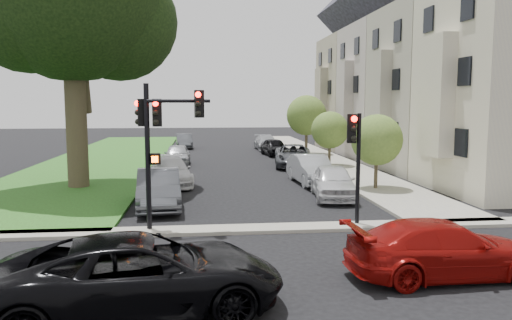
{
  "coord_description": "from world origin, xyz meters",
  "views": [
    {
      "loc": [
        -2.04,
        -13.98,
        4.21
      ],
      "look_at": [
        0.0,
        5.0,
        2.0
      ],
      "focal_mm": 35.0,
      "sensor_mm": 36.0,
      "label": 1
    }
  ],
  "objects": [
    {
      "name": "house_c",
      "position": [
        12.45,
        23.0,
        6.93
      ],
      "size": [
        7.7,
        7.55,
        15.97
      ],
      "color": "#A49D97",
      "rests_on": "ground"
    },
    {
      "name": "car_parked_1",
      "position": [
        3.55,
        11.17,
        0.75
      ],
      "size": [
        1.9,
        4.66,
        1.5
      ],
      "primitive_type": "imported",
      "rotation": [
        0.0,
        0.0,
        0.07
      ],
      "color": "#999BA0",
      "rests_on": "ground"
    },
    {
      "name": "small_tree_c",
      "position": [
        6.2,
        25.09,
        3.18
      ],
      "size": [
        3.19,
        3.19,
        4.78
      ],
      "color": "#3F372C",
      "rests_on": "ground"
    },
    {
      "name": "car_parked_0",
      "position": [
        3.66,
        7.21,
        0.74
      ],
      "size": [
        2.29,
        4.53,
        1.48
      ],
      "primitive_type": "imported",
      "rotation": [
        0.0,
        0.0,
        -0.13
      ],
      "color": "silver",
      "rests_on": "ground"
    },
    {
      "name": "car_cross_near",
      "position": [
        -3.29,
        -4.16,
        0.79
      ],
      "size": [
        6.05,
        3.52,
        1.58
      ],
      "primitive_type": "imported",
      "rotation": [
        0.0,
        0.0,
        1.73
      ],
      "color": "black",
      "rests_on": "ground"
    },
    {
      "name": "car_parked_4",
      "position": [
        3.59,
        29.78,
        0.65
      ],
      "size": [
        1.97,
        4.55,
        1.3
      ],
      "primitive_type": "imported",
      "rotation": [
        0.0,
        0.0,
        0.03
      ],
      "color": "#999BA0",
      "rests_on": "ground"
    },
    {
      "name": "car_parked_5",
      "position": [
        -3.82,
        5.96,
        0.77
      ],
      "size": [
        2.06,
        4.82,
        1.55
      ],
      "primitive_type": "imported",
      "rotation": [
        0.0,
        0.0,
        0.09
      ],
      "color": "#3F4247",
      "rests_on": "ground"
    },
    {
      "name": "sidewalk_cross",
      "position": [
        0.0,
        2.0,
        0.06
      ],
      "size": [
        60.0,
        1.0,
        0.12
      ],
      "primitive_type": "cube",
      "color": "gray",
      "rests_on": "ground"
    },
    {
      "name": "grass_strip",
      "position": [
        -9.0,
        24.0,
        0.06
      ],
      "size": [
        8.0,
        44.0,
        0.12
      ],
      "primitive_type": "cube",
      "color": "#2B4D1B",
      "rests_on": "ground"
    },
    {
      "name": "car_parked_3",
      "position": [
        3.64,
        25.0,
        0.69
      ],
      "size": [
        2.11,
        4.21,
        1.38
      ],
      "primitive_type": "imported",
      "rotation": [
        0.0,
        0.0,
        0.12
      ],
      "color": "black",
      "rests_on": "ground"
    },
    {
      "name": "small_tree_a",
      "position": [
        6.2,
        8.91,
        2.43
      ],
      "size": [
        2.44,
        2.44,
        3.66
      ],
      "color": "#3F372C",
      "rests_on": "ground"
    },
    {
      "name": "small_tree_b",
      "position": [
        6.2,
        17.72,
        2.42
      ],
      "size": [
        2.43,
        2.43,
        3.64
      ],
      "color": "#3F372C",
      "rests_on": "ground"
    },
    {
      "name": "house_b",
      "position": [
        12.45,
        15.5,
        6.93
      ],
      "size": [
        7.7,
        7.55,
        15.97
      ],
      "color": "#A29D93",
      "rests_on": "ground"
    },
    {
      "name": "traffic_signal_secondary",
      "position": [
        3.03,
        2.19,
        2.69
      ],
      "size": [
        0.52,
        0.42,
        3.85
      ],
      "color": "black",
      "rests_on": "ground"
    },
    {
      "name": "car_parked_9",
      "position": [
        -3.73,
        32.24,
        0.66
      ],
      "size": [
        1.69,
        4.07,
        1.31
      ],
      "primitive_type": "imported",
      "rotation": [
        0.0,
        0.0,
        0.08
      ],
      "color": "#3F4247",
      "rests_on": "ground"
    },
    {
      "name": "ground",
      "position": [
        0.0,
        0.0,
        0.0
      ],
      "size": [
        140.0,
        140.0,
        0.0
      ],
      "primitive_type": "plane",
      "color": "black",
      "rests_on": "ground"
    },
    {
      "name": "car_parked_6",
      "position": [
        -3.7,
        11.53,
        0.71
      ],
      "size": [
        2.65,
        5.09,
        1.41
      ],
      "primitive_type": "imported",
      "rotation": [
        0.0,
        0.0,
        0.14
      ],
      "color": "silver",
      "rests_on": "ground"
    },
    {
      "name": "traffic_signal_main",
      "position": [
        -3.42,
        2.23,
        3.32
      ],
      "size": [
        2.35,
        0.67,
        4.81
      ],
      "color": "black",
      "rests_on": "ground"
    },
    {
      "name": "house_d",
      "position": [
        12.45,
        30.5,
        6.93
      ],
      "size": [
        7.7,
        7.55,
        15.97
      ],
      "color": "gray",
      "rests_on": "ground"
    },
    {
      "name": "car_cross_far",
      "position": [
        3.72,
        -2.84,
        0.69
      ],
      "size": [
        4.89,
        2.22,
        1.39
      ],
      "primitive_type": "imported",
      "rotation": [
        0.0,
        0.0,
        1.63
      ],
      "color": "maroon",
      "rests_on": "ground"
    },
    {
      "name": "sidewalk_right",
      "position": [
        6.75,
        24.0,
        0.06
      ],
      "size": [
        3.5,
        44.0,
        0.12
      ],
      "primitive_type": "cube",
      "color": "gray",
      "rests_on": "ground"
    },
    {
      "name": "car_parked_2",
      "position": [
        3.9,
        18.06,
        0.72
      ],
      "size": [
        3.07,
        5.48,
        1.45
      ],
      "primitive_type": "imported",
      "rotation": [
        0.0,
        0.0,
        -0.13
      ],
      "color": "#3F4247",
      "rests_on": "ground"
    },
    {
      "name": "car_parked_7",
      "position": [
        -3.74,
        19.61,
        0.71
      ],
      "size": [
        1.7,
        4.16,
        1.41
      ],
      "primitive_type": "imported",
      "rotation": [
        0.0,
        0.0,
        -0.01
      ],
      "color": "#999BA0",
      "rests_on": "ground"
    }
  ]
}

